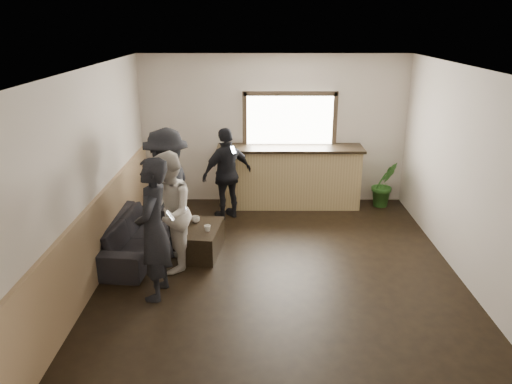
{
  "coord_description": "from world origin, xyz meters",
  "views": [
    {
      "loc": [
        -0.29,
        -6.28,
        3.38
      ],
      "look_at": [
        -0.32,
        0.4,
        1.06
      ],
      "focal_mm": 35.0,
      "sensor_mm": 36.0,
      "label": 1
    }
  ],
  "objects_px": {
    "coffee_table": "(202,240)",
    "cup_b": "(207,228)",
    "person_c": "(168,190)",
    "person_d": "(227,174)",
    "potted_plant": "(384,184)",
    "cup_a": "(196,219)",
    "sofa": "(135,236)",
    "bar_counter": "(289,173)",
    "person_b": "(168,213)",
    "person_a": "(154,229)"
  },
  "relations": [
    {
      "from": "cup_b",
      "to": "person_d",
      "type": "distance_m",
      "value": 1.64
    },
    {
      "from": "cup_b",
      "to": "potted_plant",
      "type": "xyz_separation_m",
      "value": [
        3.13,
        2.17,
        -0.03
      ]
    },
    {
      "from": "person_a",
      "to": "person_b",
      "type": "xyz_separation_m",
      "value": [
        0.05,
        0.73,
        -0.06
      ]
    },
    {
      "from": "person_a",
      "to": "person_c",
      "type": "height_order",
      "value": "person_c"
    },
    {
      "from": "coffee_table",
      "to": "cup_b",
      "type": "height_order",
      "value": "cup_b"
    },
    {
      "from": "sofa",
      "to": "coffee_table",
      "type": "xyz_separation_m",
      "value": [
        1.01,
        0.01,
        -0.08
      ]
    },
    {
      "from": "person_a",
      "to": "person_d",
      "type": "relative_size",
      "value": 1.12
    },
    {
      "from": "person_c",
      "to": "person_d",
      "type": "height_order",
      "value": "person_c"
    },
    {
      "from": "person_b",
      "to": "person_c",
      "type": "relative_size",
      "value": 0.91
    },
    {
      "from": "bar_counter",
      "to": "person_a",
      "type": "xyz_separation_m",
      "value": [
        -1.88,
        -3.31,
        0.28
      ]
    },
    {
      "from": "potted_plant",
      "to": "person_c",
      "type": "xyz_separation_m",
      "value": [
        -3.75,
        -1.81,
        0.5
      ]
    },
    {
      "from": "cup_b",
      "to": "person_c",
      "type": "height_order",
      "value": "person_c"
    },
    {
      "from": "bar_counter",
      "to": "sofa",
      "type": "distance_m",
      "value": 3.24
    },
    {
      "from": "sofa",
      "to": "potted_plant",
      "type": "bearing_deg",
      "value": -58.62
    },
    {
      "from": "person_a",
      "to": "person_d",
      "type": "bearing_deg",
      "value": 168.09
    },
    {
      "from": "sofa",
      "to": "potted_plant",
      "type": "xyz_separation_m",
      "value": [
        4.24,
        2.05,
        0.15
      ]
    },
    {
      "from": "coffee_table",
      "to": "cup_a",
      "type": "xyz_separation_m",
      "value": [
        -0.11,
        0.2,
        0.26
      ]
    },
    {
      "from": "coffee_table",
      "to": "cup_a",
      "type": "height_order",
      "value": "cup_a"
    },
    {
      "from": "coffee_table",
      "to": "person_d",
      "type": "relative_size",
      "value": 0.58
    },
    {
      "from": "person_a",
      "to": "person_c",
      "type": "xyz_separation_m",
      "value": [
        -0.07,
        1.46,
        0.02
      ]
    },
    {
      "from": "coffee_table",
      "to": "person_d",
      "type": "xyz_separation_m",
      "value": [
        0.31,
        1.45,
        0.61
      ]
    },
    {
      "from": "coffee_table",
      "to": "sofa",
      "type": "bearing_deg",
      "value": -179.51
    },
    {
      "from": "sofa",
      "to": "cup_a",
      "type": "distance_m",
      "value": 0.94
    },
    {
      "from": "bar_counter",
      "to": "person_d",
      "type": "bearing_deg",
      "value": -150.76
    },
    {
      "from": "person_b",
      "to": "bar_counter",
      "type": "bearing_deg",
      "value": 137.69
    },
    {
      "from": "coffee_table",
      "to": "person_d",
      "type": "bearing_deg",
      "value": 78.01
    },
    {
      "from": "bar_counter",
      "to": "cup_b",
      "type": "height_order",
      "value": "bar_counter"
    },
    {
      "from": "cup_a",
      "to": "person_b",
      "type": "height_order",
      "value": "person_b"
    },
    {
      "from": "person_c",
      "to": "person_d",
      "type": "xyz_separation_m",
      "value": [
        0.83,
        1.22,
        -0.12
      ]
    },
    {
      "from": "bar_counter",
      "to": "potted_plant",
      "type": "relative_size",
      "value": 3.11
    },
    {
      "from": "bar_counter",
      "to": "person_d",
      "type": "height_order",
      "value": "bar_counter"
    },
    {
      "from": "bar_counter",
      "to": "coffee_table",
      "type": "height_order",
      "value": "bar_counter"
    },
    {
      "from": "coffee_table",
      "to": "person_a",
      "type": "distance_m",
      "value": 1.48
    },
    {
      "from": "cup_b",
      "to": "bar_counter",
      "type": "bearing_deg",
      "value": 58.97
    },
    {
      "from": "sofa",
      "to": "coffee_table",
      "type": "height_order",
      "value": "sofa"
    },
    {
      "from": "person_d",
      "to": "cup_a",
      "type": "bearing_deg",
      "value": 37.94
    },
    {
      "from": "person_c",
      "to": "person_d",
      "type": "relative_size",
      "value": 1.15
    },
    {
      "from": "cup_a",
      "to": "person_c",
      "type": "bearing_deg",
      "value": 175.2
    },
    {
      "from": "person_d",
      "to": "bar_counter",
      "type": "bearing_deg",
      "value": 175.63
    },
    {
      "from": "sofa",
      "to": "coffee_table",
      "type": "relative_size",
      "value": 2.08
    },
    {
      "from": "coffee_table",
      "to": "person_d",
      "type": "height_order",
      "value": "person_d"
    },
    {
      "from": "coffee_table",
      "to": "person_a",
      "type": "height_order",
      "value": "person_a"
    },
    {
      "from": "cup_a",
      "to": "person_d",
      "type": "distance_m",
      "value": 1.37
    },
    {
      "from": "sofa",
      "to": "potted_plant",
      "type": "relative_size",
      "value": 2.26
    },
    {
      "from": "coffee_table",
      "to": "cup_b",
      "type": "relative_size",
      "value": 9.73
    },
    {
      "from": "cup_b",
      "to": "person_c",
      "type": "bearing_deg",
      "value": 149.6
    },
    {
      "from": "person_b",
      "to": "cup_b",
      "type": "bearing_deg",
      "value": 119.4
    },
    {
      "from": "sofa",
      "to": "person_b",
      "type": "height_order",
      "value": "person_b"
    },
    {
      "from": "cup_a",
      "to": "person_d",
      "type": "relative_size",
      "value": 0.08
    },
    {
      "from": "cup_a",
      "to": "potted_plant",
      "type": "relative_size",
      "value": 0.14
    }
  ]
}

